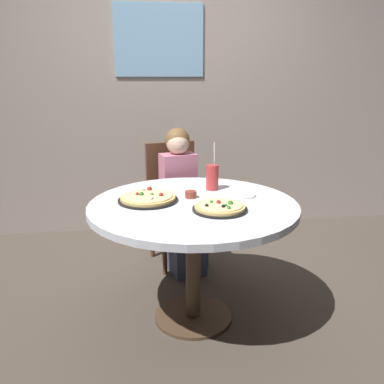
{
  "coord_description": "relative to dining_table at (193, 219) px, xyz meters",
  "views": [
    {
      "loc": [
        -0.33,
        -2.18,
        1.45
      ],
      "look_at": [
        0.0,
        0.05,
        0.8
      ],
      "focal_mm": 37.77,
      "sensor_mm": 36.0,
      "label": 1
    }
  ],
  "objects": [
    {
      "name": "pizza_cheese",
      "position": [
        -0.26,
        0.07,
        0.12
      ],
      "size": [
        0.35,
        0.35,
        0.05
      ],
      "color": "black",
      "rests_on": "dining_table"
    },
    {
      "name": "soda_cup",
      "position": [
        0.16,
        0.26,
        0.18
      ],
      "size": [
        0.08,
        0.08,
        0.31
      ],
      "color": "#B73333",
      "rests_on": "dining_table"
    },
    {
      "name": "plate_small",
      "position": [
        0.31,
        0.1,
        0.1
      ],
      "size": [
        0.18,
        0.18,
        0.01
      ],
      "primitive_type": "cylinder",
      "color": "white",
      "rests_on": "dining_table"
    },
    {
      "name": "sauce_bowl",
      "position": [
        0.0,
        0.1,
        0.12
      ],
      "size": [
        0.07,
        0.07,
        0.04
      ],
      "primitive_type": "cylinder",
      "color": "brown",
      "rests_on": "dining_table"
    },
    {
      "name": "ground_plane",
      "position": [
        0.0,
        0.0,
        -0.65
      ],
      "size": [
        8.0,
        8.0,
        0.0
      ],
      "primitive_type": "plane",
      "color": "#4C4238"
    },
    {
      "name": "pizza_veggie",
      "position": [
        0.12,
        -0.15,
        0.12
      ],
      "size": [
        0.3,
        0.3,
        0.05
      ],
      "color": "black",
      "rests_on": "dining_table"
    },
    {
      "name": "wall_with_window",
      "position": [
        -0.0,
        1.68,
        0.8
      ],
      "size": [
        5.2,
        0.14,
        2.9
      ],
      "color": "#A8998E",
      "rests_on": "ground_plane"
    },
    {
      "name": "dining_table",
      "position": [
        0.0,
        0.0,
        0.0
      ],
      "size": [
        1.2,
        1.2,
        0.75
      ],
      "color": "silver",
      "rests_on": "ground_plane"
    },
    {
      "name": "chair_wooden",
      "position": [
        -0.02,
        0.89,
        -0.12
      ],
      "size": [
        0.48,
        0.48,
        0.95
      ],
      "color": "brown",
      "rests_on": "ground_plane"
    },
    {
      "name": "diner_child",
      "position": [
        0.02,
        0.71,
        -0.17
      ],
      "size": [
        0.33,
        0.43,
        1.08
      ],
      "color": "#3F4766",
      "rests_on": "ground_plane"
    }
  ]
}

